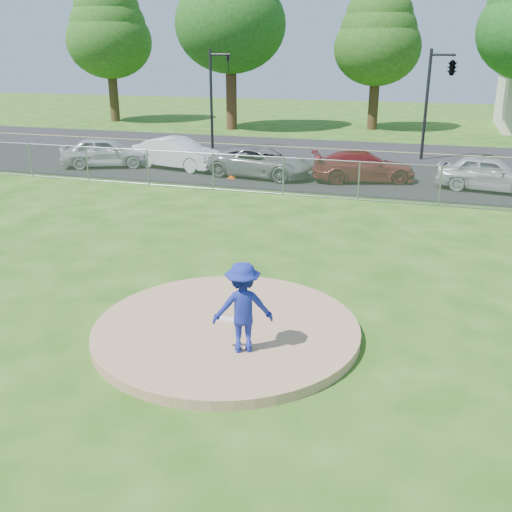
{
  "coord_description": "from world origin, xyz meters",
  "views": [
    {
      "loc": [
        3.69,
        -9.77,
        5.42
      ],
      "look_at": [
        0.0,
        2.0,
        1.0
      ],
      "focal_mm": 40.0,
      "sensor_mm": 36.0,
      "label": 1
    }
  ],
  "objects_px": {
    "tree_left": "(230,9)",
    "parked_car_darkred": "(363,166)",
    "traffic_cone": "(232,172)",
    "parked_car_gray": "(261,162)",
    "parked_car_silver": "(106,152)",
    "tree_far_left": "(108,30)",
    "parked_car_white": "(177,153)",
    "traffic_signal_left": "(215,90)",
    "traffic_signal_center": "(450,69)",
    "parked_car_pearl": "(490,174)",
    "pitcher": "(243,307)",
    "tree_center": "(378,36)"
  },
  "relations": [
    {
      "from": "tree_far_left",
      "to": "traffic_signal_left",
      "type": "height_order",
      "value": "tree_far_left"
    },
    {
      "from": "tree_left",
      "to": "parked_car_pearl",
      "type": "distance_m",
      "value": 24.34
    },
    {
      "from": "traffic_signal_center",
      "to": "parked_car_silver",
      "type": "xyz_separation_m",
      "value": [
        -15.93,
        -6.9,
        -3.87
      ]
    },
    {
      "from": "parked_car_white",
      "to": "parked_car_darkred",
      "type": "xyz_separation_m",
      "value": [
        9.1,
        -0.27,
        -0.09
      ]
    },
    {
      "from": "tree_center",
      "to": "parked_car_white",
      "type": "bearing_deg",
      "value": -112.0
    },
    {
      "from": "parked_car_white",
      "to": "parked_car_gray",
      "type": "distance_m",
      "value": 4.56
    },
    {
      "from": "tree_far_left",
      "to": "parked_car_white",
      "type": "xyz_separation_m",
      "value": [
        13.64,
        -17.22,
        -6.31
      ]
    },
    {
      "from": "tree_left",
      "to": "parked_car_pearl",
      "type": "bearing_deg",
      "value": -43.01
    },
    {
      "from": "traffic_cone",
      "to": "parked_car_darkred",
      "type": "bearing_deg",
      "value": 11.56
    },
    {
      "from": "traffic_cone",
      "to": "parked_car_silver",
      "type": "relative_size",
      "value": 0.14
    },
    {
      "from": "parked_car_silver",
      "to": "parked_car_pearl",
      "type": "bearing_deg",
      "value": -113.58
    },
    {
      "from": "traffic_signal_center",
      "to": "parked_car_darkred",
      "type": "distance_m",
      "value": 8.26
    },
    {
      "from": "tree_far_left",
      "to": "pitcher",
      "type": "distance_m",
      "value": 41.18
    },
    {
      "from": "pitcher",
      "to": "parked_car_pearl",
      "type": "xyz_separation_m",
      "value": [
        5.28,
        16.07,
        -0.34
      ]
    },
    {
      "from": "tree_far_left",
      "to": "parked_car_white",
      "type": "relative_size",
      "value": 2.38
    },
    {
      "from": "traffic_signal_left",
      "to": "parked_car_gray",
      "type": "distance_m",
      "value": 8.89
    },
    {
      "from": "tree_center",
      "to": "parked_car_pearl",
      "type": "distance_m",
      "value": 20.84
    },
    {
      "from": "tree_far_left",
      "to": "parked_car_gray",
      "type": "height_order",
      "value": "tree_far_left"
    },
    {
      "from": "pitcher",
      "to": "parked_car_darkred",
      "type": "distance_m",
      "value": 16.38
    },
    {
      "from": "traffic_signal_left",
      "to": "parked_car_white",
      "type": "relative_size",
      "value": 1.24
    },
    {
      "from": "tree_far_left",
      "to": "pitcher",
      "type": "xyz_separation_m",
      "value": [
        22.65,
        -33.87,
        -6.0
      ]
    },
    {
      "from": "pitcher",
      "to": "parked_car_silver",
      "type": "distance_m",
      "value": 20.34
    },
    {
      "from": "traffic_cone",
      "to": "parked_car_darkred",
      "type": "xyz_separation_m",
      "value": [
        5.76,
        1.18,
        0.35
      ]
    },
    {
      "from": "traffic_signal_center",
      "to": "traffic_cone",
      "type": "height_order",
      "value": "traffic_signal_center"
    },
    {
      "from": "traffic_signal_left",
      "to": "parked_car_white",
      "type": "distance_m",
      "value": 6.76
    },
    {
      "from": "parked_car_silver",
      "to": "parked_car_pearl",
      "type": "distance_m",
      "value": 17.89
    },
    {
      "from": "parked_car_darkred",
      "to": "traffic_cone",
      "type": "bearing_deg",
      "value": 83.65
    },
    {
      "from": "parked_car_darkred",
      "to": "parked_car_white",
      "type": "bearing_deg",
      "value": 70.4
    },
    {
      "from": "traffic_cone",
      "to": "parked_car_gray",
      "type": "distance_m",
      "value": 1.44
    },
    {
      "from": "tree_far_left",
      "to": "parked_car_darkred",
      "type": "xyz_separation_m",
      "value": [
        22.74,
        -17.49,
        -6.39
      ]
    },
    {
      "from": "parked_car_silver",
      "to": "parked_car_white",
      "type": "bearing_deg",
      "value": -103.22
    },
    {
      "from": "tree_far_left",
      "to": "traffic_cone",
      "type": "relative_size",
      "value": 17.55
    },
    {
      "from": "pitcher",
      "to": "parked_car_gray",
      "type": "relative_size",
      "value": 0.36
    },
    {
      "from": "pitcher",
      "to": "traffic_cone",
      "type": "xyz_separation_m",
      "value": [
        -5.67,
        15.2,
        -0.74
      ]
    },
    {
      "from": "tree_far_left",
      "to": "parked_car_gray",
      "type": "bearing_deg",
      "value": -44.62
    },
    {
      "from": "traffic_cone",
      "to": "parked_car_pearl",
      "type": "height_order",
      "value": "parked_car_pearl"
    },
    {
      "from": "traffic_signal_center",
      "to": "parked_car_silver",
      "type": "height_order",
      "value": "traffic_signal_center"
    },
    {
      "from": "tree_left",
      "to": "parked_car_silver",
      "type": "bearing_deg",
      "value": -93.44
    },
    {
      "from": "parked_car_white",
      "to": "parked_car_pearl",
      "type": "xyz_separation_m",
      "value": [
        14.29,
        -0.57,
        -0.03
      ]
    },
    {
      "from": "traffic_signal_left",
      "to": "traffic_cone",
      "type": "xyz_separation_m",
      "value": [
        3.74,
        -7.67,
        -3.05
      ]
    },
    {
      "from": "tree_center",
      "to": "parked_car_gray",
      "type": "relative_size",
      "value": 2.07
    },
    {
      "from": "parked_car_silver",
      "to": "parked_car_white",
      "type": "distance_m",
      "value": 3.66
    },
    {
      "from": "traffic_signal_left",
      "to": "traffic_signal_center",
      "type": "relative_size",
      "value": 1.0
    },
    {
      "from": "parked_car_gray",
      "to": "traffic_cone",
      "type": "bearing_deg",
      "value": 130.76
    },
    {
      "from": "tree_left",
      "to": "parked_car_darkred",
      "type": "relative_size",
      "value": 2.77
    },
    {
      "from": "parked_car_gray",
      "to": "tree_center",
      "type": "bearing_deg",
      "value": -1.08
    },
    {
      "from": "tree_center",
      "to": "pitcher",
      "type": "bearing_deg",
      "value": -87.29
    },
    {
      "from": "traffic_cone",
      "to": "parked_car_white",
      "type": "xyz_separation_m",
      "value": [
        -3.34,
        1.45,
        0.44
      ]
    },
    {
      "from": "traffic_signal_left",
      "to": "parked_car_white",
      "type": "xyz_separation_m",
      "value": [
        0.4,
        -6.22,
        -2.61
      ]
    },
    {
      "from": "traffic_cone",
      "to": "parked_car_gray",
      "type": "bearing_deg",
      "value": 33.26
    }
  ]
}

